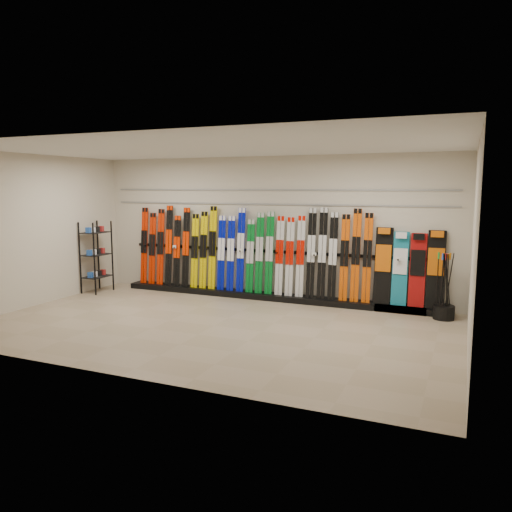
% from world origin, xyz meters
% --- Properties ---
extents(floor, '(8.00, 8.00, 0.00)m').
position_xyz_m(floor, '(0.00, 0.00, 0.00)').
color(floor, gray).
rests_on(floor, ground).
extents(back_wall, '(8.00, 0.00, 8.00)m').
position_xyz_m(back_wall, '(0.00, 2.50, 1.50)').
color(back_wall, beige).
rests_on(back_wall, floor).
extents(left_wall, '(0.00, 5.00, 5.00)m').
position_xyz_m(left_wall, '(-4.00, 0.00, 1.50)').
color(left_wall, beige).
rests_on(left_wall, floor).
extents(right_wall, '(0.00, 5.00, 5.00)m').
position_xyz_m(right_wall, '(4.00, 0.00, 1.50)').
color(right_wall, beige).
rests_on(right_wall, floor).
extents(ceiling, '(8.00, 8.00, 0.00)m').
position_xyz_m(ceiling, '(0.00, 0.00, 3.00)').
color(ceiling, silver).
rests_on(ceiling, back_wall).
extents(ski_rack_base, '(8.00, 0.40, 0.12)m').
position_xyz_m(ski_rack_base, '(0.22, 2.28, 0.06)').
color(ski_rack_base, black).
rests_on(ski_rack_base, floor).
extents(skis, '(5.37, 0.18, 1.83)m').
position_xyz_m(skis, '(-0.44, 2.31, 0.98)').
color(skis, red).
rests_on(skis, ski_rack_base).
extents(snowboards, '(1.29, 0.23, 1.47)m').
position_xyz_m(snowboards, '(2.93, 2.35, 0.83)').
color(snowboards, black).
rests_on(snowboards, ski_rack_base).
extents(accessory_rack, '(0.40, 0.60, 1.59)m').
position_xyz_m(accessory_rack, '(-3.75, 1.47, 0.80)').
color(accessory_rack, black).
rests_on(accessory_rack, floor).
extents(pole_bin, '(0.37, 0.37, 0.25)m').
position_xyz_m(pole_bin, '(3.60, 2.00, 0.12)').
color(pole_bin, black).
rests_on(pole_bin, floor).
extents(ski_poles, '(0.27, 0.25, 1.18)m').
position_xyz_m(ski_poles, '(3.59, 1.99, 0.61)').
color(ski_poles, black).
rests_on(ski_poles, pole_bin).
extents(slatwall_rail_0, '(7.60, 0.02, 0.03)m').
position_xyz_m(slatwall_rail_0, '(0.00, 2.48, 2.00)').
color(slatwall_rail_0, gray).
rests_on(slatwall_rail_0, back_wall).
extents(slatwall_rail_1, '(7.60, 0.02, 0.03)m').
position_xyz_m(slatwall_rail_1, '(0.00, 2.48, 2.30)').
color(slatwall_rail_1, gray).
rests_on(slatwall_rail_1, back_wall).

